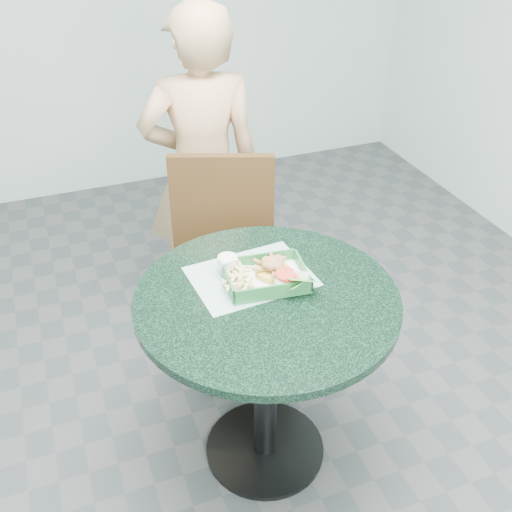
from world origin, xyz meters
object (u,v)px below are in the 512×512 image
object	(u,v)px
crab_sandwich	(272,270)
food_basket	(266,284)
sauce_ramekin	(226,268)
cafe_table	(266,339)
dining_chair	(232,250)
diner_person	(203,172)

from	to	relation	value
crab_sandwich	food_basket	bearing A→B (deg)	-142.57
crab_sandwich	sauce_ramekin	xyz separation A→B (m)	(-0.14, 0.06, 0.00)
cafe_table	food_basket	xyz separation A→B (m)	(0.02, 0.06, 0.19)
dining_chair	crab_sandwich	bearing A→B (deg)	-73.66
cafe_table	sauce_ramekin	distance (m)	0.28
cafe_table	sauce_ramekin	bearing A→B (deg)	120.58
crab_sandwich	dining_chair	bearing A→B (deg)	85.84
dining_chair	food_basket	distance (m)	0.62
diner_person	sauce_ramekin	size ratio (longest dim) A/B	22.74
dining_chair	crab_sandwich	distance (m)	0.61
diner_person	crab_sandwich	world-z (taller)	diner_person
sauce_ramekin	crab_sandwich	bearing A→B (deg)	-24.19
diner_person	sauce_ramekin	world-z (taller)	diner_person
dining_chair	food_basket	size ratio (longest dim) A/B	3.52
food_basket	crab_sandwich	xyz separation A→B (m)	(0.03, 0.02, 0.03)
dining_chair	diner_person	bearing A→B (deg)	113.94
cafe_table	diner_person	size ratio (longest dim) A/B	0.57
food_basket	sauce_ramekin	world-z (taller)	sauce_ramekin
food_basket	sauce_ramekin	bearing A→B (deg)	141.92
diner_person	crab_sandwich	size ratio (longest dim) A/B	12.79
dining_chair	food_basket	xyz separation A→B (m)	(-0.07, -0.57, 0.23)
dining_chair	food_basket	bearing A→B (deg)	-76.51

